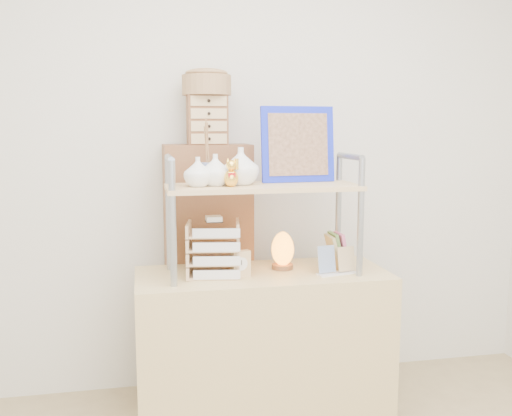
{
  "coord_description": "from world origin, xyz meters",
  "views": [
    {
      "loc": [
        -0.57,
        -1.39,
        1.44
      ],
      "look_at": [
        -0.03,
        1.2,
        1.06
      ],
      "focal_mm": 40.0,
      "sensor_mm": 36.0,
      "label": 1
    }
  ],
  "objects_px": {
    "desk": "(263,347)",
    "salt_lamp": "(283,250)",
    "cabinet": "(208,271)",
    "letter_tray": "(214,252)"
  },
  "relations": [
    {
      "from": "letter_tray",
      "to": "salt_lamp",
      "type": "height_order",
      "value": "letter_tray"
    },
    {
      "from": "letter_tray",
      "to": "salt_lamp",
      "type": "relative_size",
      "value": 1.53
    },
    {
      "from": "desk",
      "to": "salt_lamp",
      "type": "bearing_deg",
      "value": 24.87
    },
    {
      "from": "desk",
      "to": "salt_lamp",
      "type": "distance_m",
      "value": 0.48
    },
    {
      "from": "desk",
      "to": "letter_tray",
      "type": "bearing_deg",
      "value": -178.44
    },
    {
      "from": "letter_tray",
      "to": "desk",
      "type": "bearing_deg",
      "value": 1.56
    },
    {
      "from": "cabinet",
      "to": "letter_tray",
      "type": "relative_size",
      "value": 4.78
    },
    {
      "from": "desk",
      "to": "letter_tray",
      "type": "distance_m",
      "value": 0.54
    },
    {
      "from": "desk",
      "to": "salt_lamp",
      "type": "xyz_separation_m",
      "value": [
        0.11,
        0.05,
        0.47
      ]
    },
    {
      "from": "cabinet",
      "to": "letter_tray",
      "type": "bearing_deg",
      "value": -93.65
    }
  ]
}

